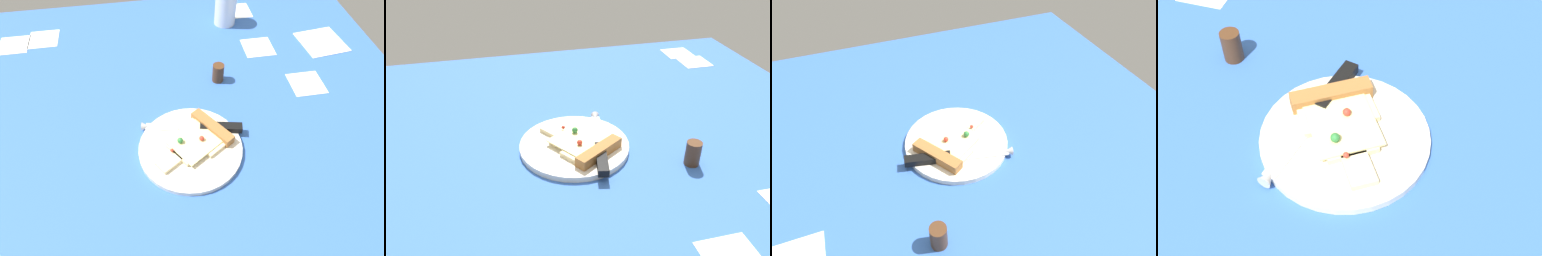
{
  "view_description": "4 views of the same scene",
  "coord_description": "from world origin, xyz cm",
  "views": [
    {
      "loc": [
        -8.56,
        -49.2,
        61.01
      ],
      "look_at": [
        -0.8,
        -3.12,
        3.38
      ],
      "focal_mm": 30.01,
      "sensor_mm": 36.0,
      "label": 1
    },
    {
      "loc": [
        67.02,
        -23.05,
        48.73
      ],
      "look_at": [
        -4.7,
        -5.22,
        3.2
      ],
      "focal_mm": 36.55,
      "sensor_mm": 36.0,
      "label": 2
    },
    {
      "loc": [
        15.52,
        43.67,
        55.95
      ],
      "look_at": [
        -3.87,
        -7.32,
        4.1
      ],
      "focal_mm": 30.67,
      "sensor_mm": 36.0,
      "label": 3
    },
    {
      "loc": [
        -43.8,
        -20.05,
        56.05
      ],
      "look_at": [
        -1.36,
        -7.4,
        2.64
      ],
      "focal_mm": 47.4,
      "sensor_mm": 36.0,
      "label": 4
    }
  ],
  "objects": [
    {
      "name": "knife",
      "position": [
        1.74,
        -2.06,
        1.87
      ],
      "size": [
        23.91,
        7.03,
        2.45
      ],
      "rotation": [
        0.0,
        0.0,
        1.36
      ],
      "color": "silver",
      "rests_on": "plate"
    },
    {
      "name": "pizza_slice",
      "position": [
        0.41,
        -5.34,
        2.05
      ],
      "size": [
        18.81,
        16.11,
        2.63
      ],
      "rotation": [
        0.0,
        0.0,
        2.16
      ],
      "color": "beige",
      "rests_on": "plate"
    },
    {
      "name": "ground_plane",
      "position": [
        -0.0,
        0.06,
        -1.5
      ],
      "size": [
        122.58,
        122.58,
        3.0
      ],
      "color": "#3360B7",
      "rests_on": "ground"
    },
    {
      "name": "pepper_shaker",
      "position": [
        9.54,
        15.42,
        2.61
      ],
      "size": [
        3.15,
        3.15,
        5.21
      ],
      "primitive_type": "cylinder",
      "color": "#4C2D19",
      "rests_on": "ground_plane"
    },
    {
      "name": "plate",
      "position": [
        -1.75,
        -6.79,
        0.63
      ],
      "size": [
        23.79,
        23.79,
        1.27
      ],
      "primitive_type": "cylinder",
      "color": "silver",
      "rests_on": "ground_plane"
    }
  ]
}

